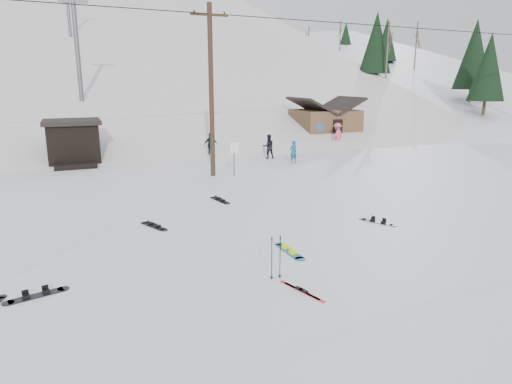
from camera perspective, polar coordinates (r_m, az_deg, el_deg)
name	(u,v)px	position (r m, az deg, el deg)	size (l,w,h in m)	color
ground	(297,282)	(12.26, 5.16, -11.16)	(200.00, 200.00, 0.00)	white
ski_slope	(116,205)	(67.26, -17.11, -1.55)	(60.00, 75.00, 45.00)	silver
ridge_right	(363,183)	(75.54, 13.22, 1.14)	(34.00, 85.00, 36.00)	white
treeline_right	(389,118)	(66.41, 16.34, 8.86)	(20.00, 60.00, 10.00)	black
treeline_crest	(95,107)	(96.11, -19.47, 10.02)	(50.00, 6.00, 10.00)	black
utility_pole	(211,89)	(24.89, -5.62, 12.67)	(2.00, 0.26, 9.00)	#3A2819
trail_sign	(234,153)	(25.14, -2.75, 4.93)	(0.50, 0.09, 1.85)	#595B60
lift_hut	(73,142)	(31.00, -21.87, 5.82)	(3.40, 4.10, 2.75)	black
lift_tower_near	(77,44)	(39.93, -21.48, 16.81)	(2.20, 0.36, 8.00)	#595B60
cabin	(325,124)	(39.57, 8.60, 8.37)	(5.39, 4.40, 3.77)	brown
hero_snowboard	(289,251)	(14.25, 4.20, -7.34)	(0.35, 1.66, 0.12)	#17669B
hero_skis	(302,291)	(11.77, 5.74, -12.18)	(0.54, 1.49, 0.08)	red
ski_poles	(276,257)	(12.18, 2.50, -8.15)	(0.33, 0.09, 1.19)	black
board_scatter_a	(36,295)	(12.69, -25.75, -11.54)	(1.51, 0.61, 0.11)	black
board_scatter_b	(154,226)	(16.95, -12.63, -4.16)	(0.78, 1.39, 0.10)	black
board_scatter_d	(378,222)	(17.62, 14.97, -3.61)	(0.86, 1.33, 0.10)	black
board_scatter_f	(220,200)	(20.10, -4.52, -1.01)	(0.53, 1.49, 0.11)	black
skier_teal	(293,152)	(29.10, 4.69, 5.02)	(0.53, 0.35, 1.45)	#0C567C
skier_dark	(268,146)	(30.77, 1.56, 5.71)	(0.79, 0.61, 1.62)	black
skier_pink	(337,135)	(36.58, 10.13, 7.03)	(1.22, 0.70, 1.89)	#EA527B
skier_navy	(211,145)	(31.34, -5.67, 5.85)	(0.98, 0.41, 1.68)	#152136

